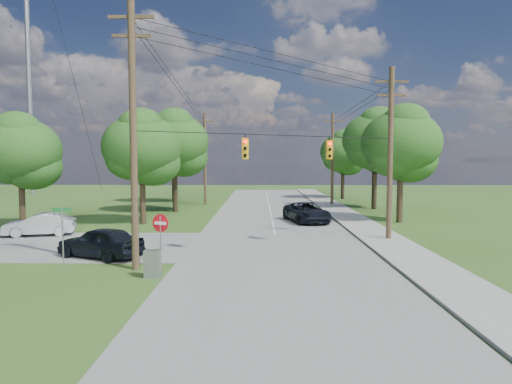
{
  "coord_description": "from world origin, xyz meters",
  "views": [
    {
      "loc": [
        0.99,
        -19.78,
        4.9
      ],
      "look_at": [
        0.78,
        5.0,
        3.17
      ],
      "focal_mm": 32.0,
      "sensor_mm": 36.0,
      "label": 1
    }
  ],
  "objects_px": {
    "pole_ne": "(390,151)",
    "pole_north_e": "(332,158)",
    "pole_north_w": "(205,158)",
    "control_cabinet": "(153,264)",
    "car_main_north": "(307,212)",
    "car_cross_dark": "(100,242)",
    "pole_sw": "(133,130)",
    "car_cross_silver": "(40,225)",
    "do_not_enter_sign": "(161,229)"
  },
  "relations": [
    {
      "from": "car_main_north",
      "to": "do_not_enter_sign",
      "type": "height_order",
      "value": "do_not_enter_sign"
    },
    {
      "from": "pole_north_e",
      "to": "car_main_north",
      "type": "distance_m",
      "value": 15.25
    },
    {
      "from": "car_cross_dark",
      "to": "pole_north_w",
      "type": "bearing_deg",
      "value": -159.5
    },
    {
      "from": "pole_ne",
      "to": "pole_north_e",
      "type": "height_order",
      "value": "pole_ne"
    },
    {
      "from": "pole_ne",
      "to": "pole_north_w",
      "type": "height_order",
      "value": "pole_ne"
    },
    {
      "from": "control_cabinet",
      "to": "pole_north_e",
      "type": "bearing_deg",
      "value": 69.52
    },
    {
      "from": "pole_sw",
      "to": "car_main_north",
      "type": "distance_m",
      "value": 18.95
    },
    {
      "from": "pole_north_e",
      "to": "car_main_north",
      "type": "bearing_deg",
      "value": -106.74
    },
    {
      "from": "car_cross_silver",
      "to": "control_cabinet",
      "type": "height_order",
      "value": "car_cross_silver"
    },
    {
      "from": "pole_north_w",
      "to": "car_main_north",
      "type": "xyz_separation_m",
      "value": [
        9.69,
        -14.0,
        -4.33
      ]
    },
    {
      "from": "pole_ne",
      "to": "car_cross_dark",
      "type": "bearing_deg",
      "value": -161.55
    },
    {
      "from": "pole_north_w",
      "to": "do_not_enter_sign",
      "type": "distance_m",
      "value": 29.63
    },
    {
      "from": "pole_north_w",
      "to": "car_main_north",
      "type": "relative_size",
      "value": 1.81
    },
    {
      "from": "pole_north_e",
      "to": "car_cross_silver",
      "type": "bearing_deg",
      "value": -136.93
    },
    {
      "from": "pole_ne",
      "to": "pole_north_e",
      "type": "xyz_separation_m",
      "value": [
        -0.0,
        22.0,
        -0.34
      ]
    },
    {
      "from": "pole_north_w",
      "to": "control_cabinet",
      "type": "bearing_deg",
      "value": -87.23
    },
    {
      "from": "pole_north_w",
      "to": "do_not_enter_sign",
      "type": "relative_size",
      "value": 4.04
    },
    {
      "from": "pole_north_e",
      "to": "car_cross_dark",
      "type": "xyz_separation_m",
      "value": [
        -15.89,
        -27.3,
        -4.32
      ]
    },
    {
      "from": "car_cross_dark",
      "to": "control_cabinet",
      "type": "bearing_deg",
      "value": 67.82
    },
    {
      "from": "pole_sw",
      "to": "pole_ne",
      "type": "xyz_separation_m",
      "value": [
        13.5,
        7.6,
        -0.76
      ]
    },
    {
      "from": "pole_ne",
      "to": "car_main_north",
      "type": "bearing_deg",
      "value": 117.75
    },
    {
      "from": "pole_north_w",
      "to": "car_cross_silver",
      "type": "bearing_deg",
      "value": -111.71
    },
    {
      "from": "car_cross_silver",
      "to": "do_not_enter_sign",
      "type": "distance_m",
      "value": 13.11
    },
    {
      "from": "pole_sw",
      "to": "control_cabinet",
      "type": "bearing_deg",
      "value": -52.29
    },
    {
      "from": "car_cross_silver",
      "to": "car_main_north",
      "type": "distance_m",
      "value": 19.14
    },
    {
      "from": "pole_north_e",
      "to": "car_main_north",
      "type": "height_order",
      "value": "pole_north_e"
    },
    {
      "from": "car_main_north",
      "to": "control_cabinet",
      "type": "distance_m",
      "value": 18.89
    },
    {
      "from": "car_cross_silver",
      "to": "control_cabinet",
      "type": "bearing_deg",
      "value": 29.03
    },
    {
      "from": "pole_sw",
      "to": "car_main_north",
      "type": "bearing_deg",
      "value": 59.23
    },
    {
      "from": "car_cross_dark",
      "to": "pole_north_e",
      "type": "bearing_deg",
      "value": 174.46
    },
    {
      "from": "pole_north_e",
      "to": "do_not_enter_sign",
      "type": "xyz_separation_m",
      "value": [
        -12.4,
        -29.41,
        -3.33
      ]
    },
    {
      "from": "pole_north_e",
      "to": "do_not_enter_sign",
      "type": "distance_m",
      "value": 32.09
    },
    {
      "from": "pole_north_w",
      "to": "do_not_enter_sign",
      "type": "bearing_deg",
      "value": -87.08
    },
    {
      "from": "pole_sw",
      "to": "car_cross_silver",
      "type": "height_order",
      "value": "pole_sw"
    },
    {
      "from": "car_cross_silver",
      "to": "do_not_enter_sign",
      "type": "height_order",
      "value": "do_not_enter_sign"
    },
    {
      "from": "car_cross_dark",
      "to": "pole_sw",
      "type": "bearing_deg",
      "value": 70.76
    },
    {
      "from": "car_main_north",
      "to": "pole_north_w",
      "type": "bearing_deg",
      "value": 111.14
    },
    {
      "from": "pole_north_w",
      "to": "pole_sw",
      "type": "bearing_deg",
      "value": -89.23
    },
    {
      "from": "pole_north_e",
      "to": "control_cabinet",
      "type": "distance_m",
      "value": 33.72
    },
    {
      "from": "car_cross_dark",
      "to": "control_cabinet",
      "type": "height_order",
      "value": "car_cross_dark"
    },
    {
      "from": "control_cabinet",
      "to": "do_not_enter_sign",
      "type": "distance_m",
      "value": 2.02
    },
    {
      "from": "car_cross_silver",
      "to": "control_cabinet",
      "type": "xyz_separation_m",
      "value": [
        9.74,
        -10.32,
        -0.17
      ]
    },
    {
      "from": "pole_north_e",
      "to": "do_not_enter_sign",
      "type": "height_order",
      "value": "pole_north_e"
    },
    {
      "from": "pole_north_e",
      "to": "car_cross_silver",
      "type": "height_order",
      "value": "pole_north_e"
    },
    {
      "from": "pole_ne",
      "to": "control_cabinet",
      "type": "xyz_separation_m",
      "value": [
        -12.4,
        -9.02,
        -4.88
      ]
    },
    {
      "from": "car_cross_silver",
      "to": "car_main_north",
      "type": "height_order",
      "value": "car_main_north"
    },
    {
      "from": "car_main_north",
      "to": "control_cabinet",
      "type": "height_order",
      "value": "car_main_north"
    },
    {
      "from": "pole_sw",
      "to": "car_cross_silver",
      "type": "bearing_deg",
      "value": 134.16
    },
    {
      "from": "car_cross_silver",
      "to": "do_not_enter_sign",
      "type": "xyz_separation_m",
      "value": [
        9.74,
        -8.71,
        1.05
      ]
    },
    {
      "from": "pole_north_e",
      "to": "car_cross_silver",
      "type": "relative_size",
      "value": 2.3
    }
  ]
}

